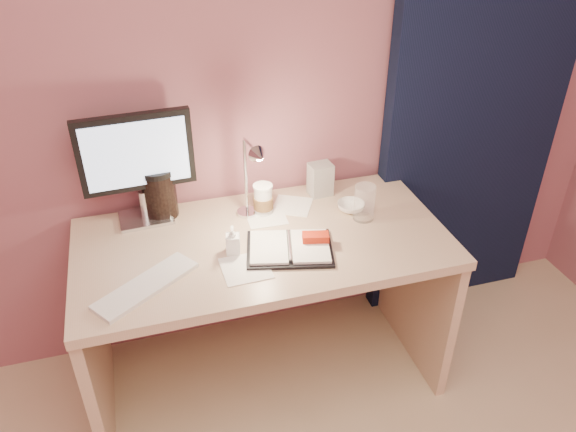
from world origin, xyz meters
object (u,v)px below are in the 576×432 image
object	(u,v)px
desk	(260,274)
bowl	(351,207)
dark_jar	(160,194)
desk_lamp	(247,176)
monitor	(137,159)
lotion_bottle	(233,240)
planner	(292,247)
clear_cup	(364,203)
product_box	(320,179)
keyboard	(146,286)
coffee_cup	(263,200)

from	to	relation	value
desk	bowl	bearing A→B (deg)	3.64
dark_jar	desk_lamp	distance (m)	0.39
monitor	lotion_bottle	world-z (taller)	monitor
bowl	lotion_bottle	distance (m)	0.54
dark_jar	planner	bearing A→B (deg)	-41.21
clear_cup	desk_lamp	world-z (taller)	desk_lamp
product_box	desk_lamp	world-z (taller)	desk_lamp
planner	product_box	world-z (taller)	product_box
keyboard	lotion_bottle	xyz separation A→B (m)	(0.32, 0.11, 0.05)
bowl	dark_jar	bearing A→B (deg)	166.00
bowl	lotion_bottle	bearing A→B (deg)	-163.94
monitor	clear_cup	bearing A→B (deg)	-18.74
desk	planner	distance (m)	0.30
lotion_bottle	product_box	bearing A→B (deg)	35.21
clear_cup	lotion_bottle	size ratio (longest dim) A/B	1.31
keyboard	coffee_cup	size ratio (longest dim) A/B	2.91
monitor	planner	distance (m)	0.66
planner	coffee_cup	bearing A→B (deg)	111.51
monitor	bowl	size ratio (longest dim) A/B	4.05
monitor	product_box	distance (m)	0.75
monitor	desk_lamp	distance (m)	0.41
bowl	desk_lamp	size ratio (longest dim) A/B	0.31
coffee_cup	lotion_bottle	world-z (taller)	coffee_cup
lotion_bottle	product_box	world-z (taller)	product_box
planner	dark_jar	xyz separation A→B (m)	(-0.43, 0.38, 0.08)
desk	clear_cup	xyz separation A→B (m)	(0.42, -0.04, 0.30)
desk	keyboard	size ratio (longest dim) A/B	3.74
desk	clear_cup	size ratio (longest dim) A/B	9.66
monitor	coffee_cup	xyz separation A→B (m)	(0.46, -0.08, -0.21)
dark_jar	monitor	bearing A→B (deg)	-161.83
desk	lotion_bottle	bearing A→B (deg)	-134.95
product_box	bowl	bearing A→B (deg)	-70.15
desk	monitor	bearing A→B (deg)	155.38
keyboard	product_box	distance (m)	0.87
bowl	lotion_bottle	xyz separation A→B (m)	(-0.52, -0.15, 0.04)
monitor	coffee_cup	size ratio (longest dim) A/B	3.49
clear_cup	desk_lamp	size ratio (longest dim) A/B	0.41
coffee_cup	desk_lamp	xyz separation A→B (m)	(-0.08, -0.08, 0.16)
keyboard	dark_jar	size ratio (longest dim) A/B	1.99
monitor	clear_cup	xyz separation A→B (m)	(0.83, -0.23, -0.20)
coffee_cup	bowl	distance (m)	0.36
monitor	lotion_bottle	bearing A→B (deg)	-50.37
planner	lotion_bottle	bearing A→B (deg)	-178.42
planner	bowl	world-z (taller)	planner
lotion_bottle	monitor	bearing A→B (deg)	132.67
coffee_cup	dark_jar	size ratio (longest dim) A/B	0.68
keyboard	coffee_cup	bearing A→B (deg)	-0.04
desk_lamp	product_box	bearing A→B (deg)	15.04
bowl	dark_jar	world-z (taller)	dark_jar
keyboard	coffee_cup	xyz separation A→B (m)	(0.49, 0.34, 0.05)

